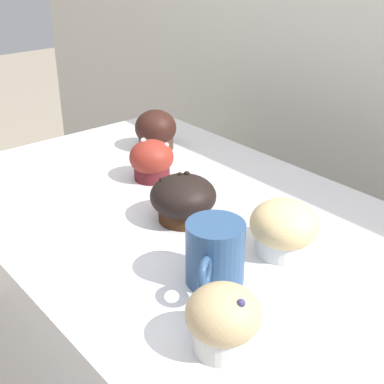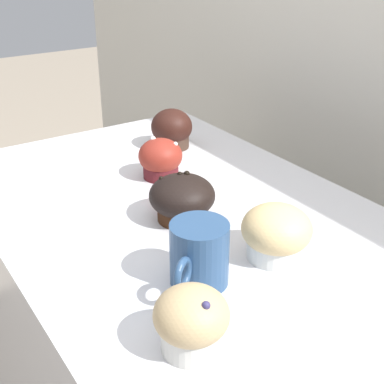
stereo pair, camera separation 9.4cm
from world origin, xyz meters
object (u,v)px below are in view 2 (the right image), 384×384
object	(u,v)px
muffin_front_left	(172,130)
coffee_cup	(199,253)
muffin_back_left	(276,233)
muffin_front_right	(182,199)
muffin_front_center	(191,320)
muffin_back_right	(160,159)

from	to	relation	value
muffin_front_left	coffee_cup	world-z (taller)	coffee_cup
muffin_back_left	muffin_front_right	xyz separation A→B (m)	(-0.18, -0.06, -0.00)
coffee_cup	muffin_front_right	bearing A→B (deg)	154.79
muffin_front_right	muffin_front_center	bearing A→B (deg)	-30.47
muffin_back_left	muffin_front_left	bearing A→B (deg)	167.29
muffin_back_left	muffin_front_right	world-z (taller)	muffin_back_left
muffin_front_left	muffin_front_right	distance (m)	0.35
muffin_front_left	muffin_front_right	bearing A→B (deg)	-28.48
coffee_cup	muffin_front_center	bearing A→B (deg)	-37.77
muffin_back_left	coffee_cup	size ratio (longest dim) A/B	0.94
muffin_back_right	muffin_front_left	world-z (taller)	muffin_front_left
muffin_front_center	muffin_back_right	xyz separation A→B (m)	(-0.46, 0.22, -0.00)
muffin_back_left	muffin_front_right	size ratio (longest dim) A/B	0.94
muffin_front_center	muffin_back_right	world-z (taller)	same
muffin_back_left	muffin_back_right	xyz separation A→B (m)	(-0.36, 0.00, -0.00)
coffee_cup	muffin_back_left	bearing A→B (deg)	86.16
muffin_front_right	muffin_back_right	bearing A→B (deg)	161.35
muffin_front_center	muffin_back_right	distance (m)	0.51
muffin_front_center	coffee_cup	xyz separation A→B (m)	(-0.11, 0.08, 0.01)
muffin_front_center	muffin_back_left	bearing A→B (deg)	114.12
muffin_back_right	muffin_front_right	distance (m)	0.18
muffin_back_left	muffin_front_left	xyz separation A→B (m)	(-0.49, 0.11, 0.00)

